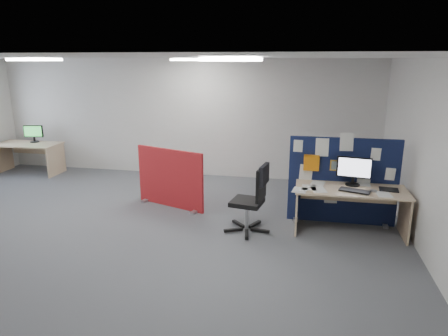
% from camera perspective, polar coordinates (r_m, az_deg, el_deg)
% --- Properties ---
extents(floor, '(9.00, 9.00, 0.00)m').
position_cam_1_polar(floor, '(6.66, -14.74, -8.92)').
color(floor, '#53555B').
rests_on(floor, ground).
extents(ceiling, '(9.00, 7.00, 0.02)m').
position_cam_1_polar(ceiling, '(6.11, -16.49, 14.92)').
color(ceiling, white).
rests_on(ceiling, wall_back).
extents(wall_back, '(9.00, 0.02, 2.70)m').
position_cam_1_polar(wall_back, '(9.45, -6.05, 7.10)').
color(wall_back, silver).
rests_on(wall_back, floor).
extents(wall_right, '(0.02, 7.00, 2.70)m').
position_cam_1_polar(wall_right, '(5.84, 27.95, 0.38)').
color(wall_right, silver).
rests_on(wall_right, floor).
extents(ceiling_lights, '(4.10, 4.10, 0.04)m').
position_cam_1_polar(ceiling_lights, '(6.58, -11.05, 14.96)').
color(ceiling_lights, white).
rests_on(ceiling_lights, ceiling).
extents(navy_divider, '(1.76, 0.30, 1.55)m').
position_cam_1_polar(navy_divider, '(6.87, 16.39, -1.75)').
color(navy_divider, '#10173D').
rests_on(navy_divider, floor).
extents(main_desk, '(1.70, 0.76, 0.73)m').
position_cam_1_polar(main_desk, '(6.60, 17.57, -4.16)').
color(main_desk, tan).
rests_on(main_desk, floor).
extents(monitor_main, '(0.53, 0.22, 0.46)m').
position_cam_1_polar(monitor_main, '(6.63, 18.05, -0.25)').
color(monitor_main, black).
rests_on(monitor_main, main_desk).
extents(keyboard, '(0.48, 0.32, 0.02)m').
position_cam_1_polar(keyboard, '(6.39, 18.16, -3.11)').
color(keyboard, black).
rests_on(keyboard, main_desk).
extents(mouse, '(0.11, 0.08, 0.03)m').
position_cam_1_polar(mouse, '(6.46, 20.56, -3.09)').
color(mouse, '#ABACB0').
rests_on(mouse, main_desk).
extents(paper_tray, '(0.30, 0.25, 0.01)m').
position_cam_1_polar(paper_tray, '(6.64, 22.48, -2.87)').
color(paper_tray, black).
rests_on(paper_tray, main_desk).
extents(red_divider, '(1.40, 0.55, 1.10)m').
position_cam_1_polar(red_divider, '(7.45, -7.72, -1.53)').
color(red_divider, '#AD2116').
rests_on(red_divider, floor).
extents(second_desk, '(1.53, 0.76, 0.73)m').
position_cam_1_polar(second_desk, '(10.74, -26.09, 2.25)').
color(second_desk, tan).
rests_on(second_desk, floor).
extents(monitor_second, '(0.45, 0.21, 0.41)m').
position_cam_1_polar(monitor_second, '(10.74, -25.55, 4.54)').
color(monitor_second, black).
rests_on(monitor_second, second_desk).
extents(office_chair, '(0.73, 0.72, 1.10)m').
position_cam_1_polar(office_chair, '(6.26, 4.32, -3.84)').
color(office_chair, black).
rests_on(office_chair, floor).
extents(desk_papers, '(1.47, 0.85, 0.00)m').
position_cam_1_polar(desk_papers, '(6.46, 15.15, -2.77)').
color(desk_papers, white).
rests_on(desk_papers, main_desk).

